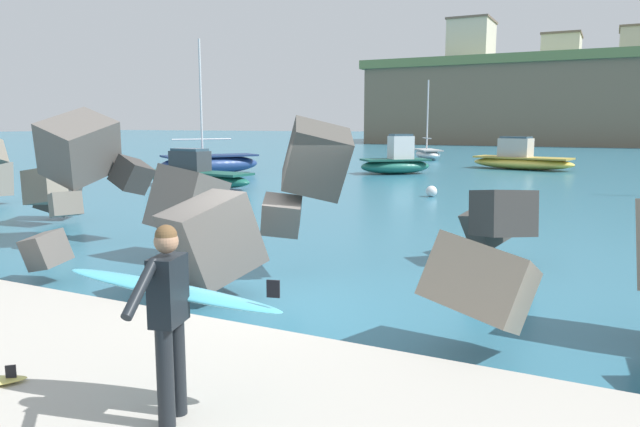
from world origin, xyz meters
TOP-DOWN VIEW (x-y plane):
  - ground_plane at (0.00, 0.00)m, footprint 400.00×400.00m
  - walkway_path at (0.00, -4.00)m, footprint 48.00×4.40m
  - breakwater_jetty at (0.87, 1.85)m, footprint 31.86×8.00m
  - surfer_with_board at (1.71, -4.14)m, footprint 2.11×1.37m
  - boat_near_centre at (-8.28, 38.57)m, footprint 3.64×4.57m
  - boat_mid_centre at (-5.98, 24.22)m, footprint 4.34×4.07m
  - boat_mid_right at (-0.01, 30.94)m, footprint 6.68×3.42m
  - boat_far_left at (-15.54, 19.32)m, footprint 5.03×5.89m
  - boat_far_centre at (-11.71, 13.20)m, footprint 6.12×2.23m
  - mooring_buoy_middle at (-1.17, 14.57)m, footprint 0.44×0.44m
  - headland_bluff at (7.90, 90.20)m, footprint 71.99×37.74m
  - station_building_west at (-14.63, 82.17)m, footprint 6.07×8.03m
  - station_building_central at (-2.64, 88.64)m, footprint 5.46×7.60m

SIDE VIEW (x-z plane):
  - ground_plane at x=0.00m, z-range 0.00..0.00m
  - walkway_path at x=0.00m, z-range 0.00..0.24m
  - mooring_buoy_middle at x=-1.17m, z-range 0.00..0.44m
  - boat_near_centre at x=-8.28m, z-range -2.69..3.66m
  - boat_far_centre at x=-11.71m, z-range -0.33..1.43m
  - boat_far_left at x=-15.54m, z-range -3.16..4.38m
  - boat_mid_right at x=-0.01m, z-range -0.40..1.67m
  - boat_mid_centre at x=-5.98m, z-range -0.45..1.84m
  - surfer_with_board at x=1.71m, z-range 0.39..2.16m
  - breakwater_jetty at x=0.87m, z-range -0.32..2.96m
  - headland_bluff at x=7.90m, z-range 0.02..11.85m
  - station_building_central at x=-2.64m, z-range 11.84..16.02m
  - station_building_west at x=-14.63m, z-range 11.84..18.04m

